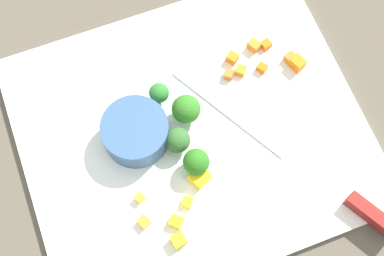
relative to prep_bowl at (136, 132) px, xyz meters
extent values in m
plane|color=brown|center=(-0.07, 0.02, -0.03)|extent=(4.00, 4.00, 0.00)
cube|color=white|center=(-0.07, 0.02, -0.03)|extent=(0.46, 0.40, 0.01)
cylinder|color=#395D8B|center=(0.00, 0.00, 0.00)|extent=(0.09, 0.09, 0.04)
cube|color=silver|center=(-0.13, 0.01, -0.02)|extent=(0.11, 0.18, 0.00)
cube|color=maroon|center=(-0.25, 0.21, -0.01)|extent=(0.05, 0.07, 0.02)
cube|color=orange|center=(-0.20, -0.07, -0.01)|extent=(0.02, 0.02, 0.01)
cube|color=orange|center=(-0.25, -0.02, -0.01)|extent=(0.02, 0.02, 0.02)
cube|color=orange|center=(-0.15, -0.04, -0.02)|extent=(0.02, 0.02, 0.01)
cube|color=orange|center=(-0.22, -0.07, -0.02)|extent=(0.02, 0.02, 0.01)
cube|color=orange|center=(-0.17, -0.04, -0.02)|extent=(0.02, 0.02, 0.01)
cube|color=orange|center=(-0.20, -0.03, -0.02)|extent=(0.02, 0.02, 0.01)
cube|color=orange|center=(-0.24, -0.04, -0.02)|extent=(0.02, 0.02, 0.01)
cube|color=orange|center=(-0.17, -0.06, -0.01)|extent=(0.02, 0.02, 0.01)
cube|color=yellow|center=(0.00, 0.15, -0.01)|extent=(0.02, 0.02, 0.02)
cube|color=yellow|center=(-0.01, 0.13, -0.02)|extent=(0.02, 0.02, 0.01)
cube|color=yellow|center=(0.02, 0.08, -0.02)|extent=(0.02, 0.01, 0.01)
cube|color=yellow|center=(0.03, 0.11, -0.02)|extent=(0.02, 0.02, 0.01)
cube|color=yellow|center=(-0.06, 0.08, -0.01)|extent=(0.03, 0.03, 0.02)
cube|color=yellow|center=(-0.03, 0.11, -0.02)|extent=(0.02, 0.02, 0.01)
cylinder|color=#82B55B|center=(-0.05, -0.04, -0.01)|extent=(0.01, 0.01, 0.01)
sphere|color=#2E772D|center=(-0.05, -0.04, 0.00)|extent=(0.03, 0.03, 0.03)
cylinder|color=#96C16B|center=(-0.08, -0.01, -0.01)|extent=(0.01, 0.01, 0.02)
sphere|color=#317822|center=(-0.08, -0.01, 0.01)|extent=(0.04, 0.04, 0.04)
cylinder|color=#87AD56|center=(-0.06, 0.07, -0.01)|extent=(0.01, 0.01, 0.01)
sphere|color=#2B731D|center=(-0.06, 0.07, 0.00)|extent=(0.04, 0.04, 0.04)
cylinder|color=#89C059|center=(-0.05, 0.03, -0.02)|extent=(0.01, 0.01, 0.01)
sphere|color=#33652D|center=(-0.05, 0.03, 0.00)|extent=(0.03, 0.03, 0.03)
camera|label=1|loc=(0.02, 0.26, 0.69)|focal=51.59mm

